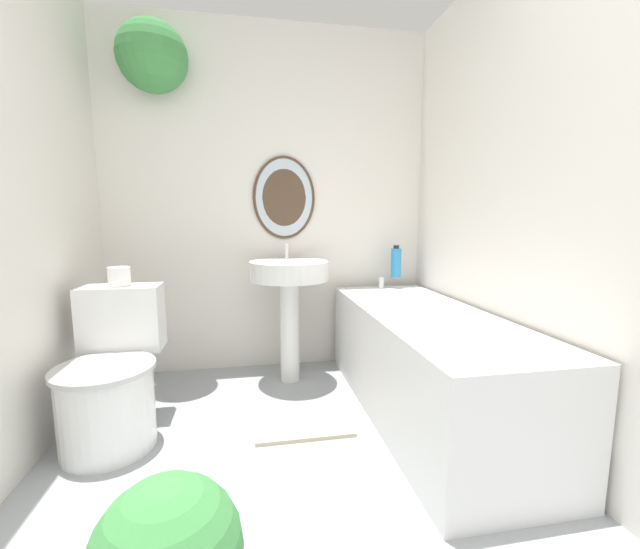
{
  "coord_description": "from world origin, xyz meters",
  "views": [
    {
      "loc": [
        -0.16,
        -0.37,
        1.08
      ],
      "look_at": [
        0.19,
        1.52,
        0.81
      ],
      "focal_mm": 22.0,
      "sensor_mm": 36.0,
      "label": 1
    }
  ],
  "objects_px": {
    "pedestal_sink": "(289,286)",
    "toilet_paper_roll": "(119,276)",
    "shampoo_bottle": "(396,262)",
    "bathtub": "(425,361)",
    "toilet": "(112,379)"
  },
  "relations": [
    {
      "from": "pedestal_sink",
      "to": "toilet_paper_roll",
      "type": "bearing_deg",
      "value": -160.36
    },
    {
      "from": "shampoo_bottle",
      "to": "toilet_paper_roll",
      "type": "height_order",
      "value": "shampoo_bottle"
    },
    {
      "from": "pedestal_sink",
      "to": "shampoo_bottle",
      "type": "xyz_separation_m",
      "value": [
        0.79,
        0.15,
        0.13
      ]
    },
    {
      "from": "shampoo_bottle",
      "to": "toilet_paper_roll",
      "type": "distance_m",
      "value": 1.79
    },
    {
      "from": "pedestal_sink",
      "to": "shampoo_bottle",
      "type": "height_order",
      "value": "pedestal_sink"
    },
    {
      "from": "bathtub",
      "to": "shampoo_bottle",
      "type": "relative_size",
      "value": 7.26
    },
    {
      "from": "toilet",
      "to": "pedestal_sink",
      "type": "distance_m",
      "value": 1.13
    },
    {
      "from": "toilet",
      "to": "toilet_paper_roll",
      "type": "bearing_deg",
      "value": 90.0
    },
    {
      "from": "toilet_paper_roll",
      "to": "bathtub",
      "type": "bearing_deg",
      "value": -9.28
    },
    {
      "from": "bathtub",
      "to": "shampoo_bottle",
      "type": "xyz_separation_m",
      "value": [
        0.11,
        0.75,
        0.46
      ]
    },
    {
      "from": "bathtub",
      "to": "pedestal_sink",
      "type": "bearing_deg",
      "value": 138.98
    },
    {
      "from": "pedestal_sink",
      "to": "toilet_paper_roll",
      "type": "relative_size",
      "value": 8.25
    },
    {
      "from": "pedestal_sink",
      "to": "shampoo_bottle",
      "type": "relative_size",
      "value": 3.9
    },
    {
      "from": "bathtub",
      "to": "toilet_paper_roll",
      "type": "bearing_deg",
      "value": 170.72
    },
    {
      "from": "toilet",
      "to": "bathtub",
      "type": "bearing_deg",
      "value": -1.5
    }
  ]
}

